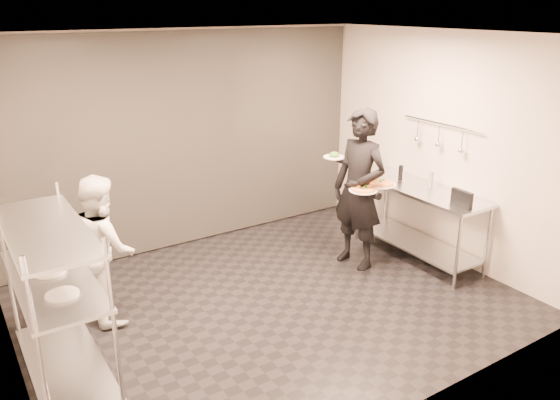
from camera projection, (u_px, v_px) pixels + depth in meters
room_shell at (218, 155)px, 6.41m from camera, size 5.00×4.00×2.80m
pass_rack at (55, 293)px, 4.60m from camera, size 0.60×1.60×1.50m
prep_counter at (418, 210)px, 6.85m from camera, size 0.60×1.80×0.92m
utensil_rail at (439, 136)px, 6.67m from camera, size 0.07×1.20×0.31m
waiter at (359, 190)px, 6.52m from camera, size 0.59×0.78×1.95m
chef at (103, 248)px, 5.48m from camera, size 0.59×0.75×1.52m
pizza_plate_near at (363, 189)px, 6.29m from camera, size 0.33×0.33×0.05m
pizza_plate_far at (381, 183)px, 6.44m from camera, size 0.35×0.35×0.05m
salad_plate at (334, 156)px, 6.61m from camera, size 0.26×0.26×0.07m
pos_monitor at (462, 199)px, 6.09m from camera, size 0.06×0.28×0.20m
bottle_green at (368, 166)px, 7.27m from camera, size 0.06×0.06×0.22m
bottle_clear at (431, 179)px, 6.75m from camera, size 0.06×0.06×0.21m
bottle_dark at (401, 173)px, 7.04m from camera, size 0.06×0.06×0.19m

